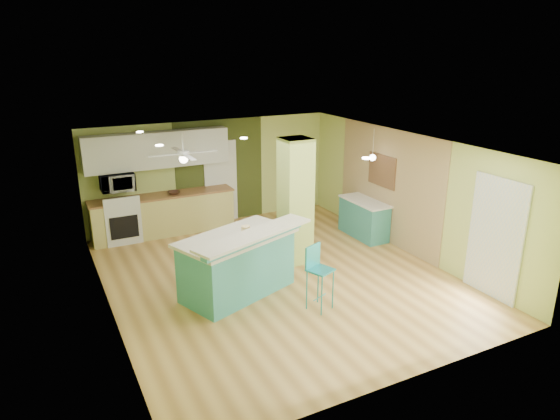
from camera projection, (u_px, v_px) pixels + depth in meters
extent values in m
cube|color=#A07238|center=(277.00, 277.00, 9.41)|extent=(6.00, 7.00, 0.01)
cube|color=white|center=(277.00, 145.00, 8.63)|extent=(6.00, 7.00, 0.01)
cube|color=#BCCD6D|center=(212.00, 172.00, 11.99)|extent=(6.00, 0.01, 2.50)
cube|color=#BCCD6D|center=(406.00, 296.00, 6.05)|extent=(6.00, 0.01, 2.50)
cube|color=#BCCD6D|center=(104.00, 242.00, 7.73)|extent=(0.01, 7.00, 2.50)
cube|color=#BCCD6D|center=(407.00, 193.00, 10.31)|extent=(0.01, 7.00, 2.50)
cube|color=#9A7C58|center=(388.00, 186.00, 10.81)|extent=(0.02, 3.40, 2.50)
cube|color=#3C461C|center=(220.00, 171.00, 12.06)|extent=(2.20, 0.02, 2.50)
cube|color=white|center=(221.00, 182.00, 12.12)|extent=(0.82, 0.05, 2.00)
cube|color=silver|center=(495.00, 238.00, 8.41)|extent=(0.04, 1.08, 2.10)
cube|color=#A9C059|center=(295.00, 202.00, 9.72)|extent=(0.55, 0.55, 2.50)
cube|color=#CCC06B|center=(164.00, 215.00, 11.42)|extent=(3.20, 0.60, 0.90)
cube|color=brown|center=(163.00, 196.00, 11.27)|extent=(3.25, 0.63, 0.04)
cube|color=silver|center=(121.00, 221.00, 11.01)|extent=(0.76, 0.64, 0.90)
cube|color=black|center=(124.00, 227.00, 10.74)|extent=(0.59, 0.02, 0.50)
cube|color=silver|center=(121.00, 202.00, 10.59)|extent=(0.76, 0.06, 0.18)
cube|color=silver|center=(158.00, 150.00, 11.05)|extent=(3.20, 0.34, 0.80)
imported|color=silver|center=(117.00, 182.00, 10.73)|extent=(0.70, 0.48, 0.39)
cylinder|color=silver|center=(183.00, 143.00, 9.91)|extent=(0.03, 0.03, 0.40)
cylinder|color=silver|center=(183.00, 153.00, 9.98)|extent=(0.24, 0.24, 0.10)
sphere|color=white|center=(184.00, 159.00, 10.01)|extent=(0.18, 0.18, 0.18)
cylinder|color=white|center=(373.00, 143.00, 10.50)|extent=(0.01, 0.01, 0.62)
sphere|color=white|center=(373.00, 158.00, 10.60)|extent=(0.14, 0.14, 0.14)
cube|color=brown|center=(382.00, 171.00, 10.88)|extent=(0.03, 0.90, 0.70)
cube|color=teal|center=(237.00, 266.00, 8.65)|extent=(2.13, 1.57, 1.01)
cube|color=beige|center=(236.00, 237.00, 8.48)|extent=(2.27, 1.71, 0.06)
cube|color=teal|center=(255.00, 238.00, 8.16)|extent=(2.08, 0.91, 0.15)
cube|color=beige|center=(255.00, 234.00, 8.14)|extent=(2.33, 1.26, 0.05)
cylinder|color=teal|center=(322.00, 296.00, 7.95)|extent=(0.02, 0.02, 0.69)
cylinder|color=teal|center=(333.00, 290.00, 8.16)|extent=(0.02, 0.02, 0.69)
cylinder|color=teal|center=(307.00, 290.00, 8.14)|extent=(0.02, 0.02, 0.69)
cylinder|color=teal|center=(318.00, 284.00, 8.36)|extent=(0.02, 0.02, 0.69)
cube|color=teal|center=(320.00, 270.00, 8.04)|extent=(0.47, 0.47, 0.03)
cube|color=teal|center=(313.00, 256.00, 8.08)|extent=(0.35, 0.16, 0.38)
cube|color=teal|center=(364.00, 219.00, 11.30)|extent=(0.52, 1.26, 0.81)
cube|color=white|center=(365.00, 201.00, 11.16)|extent=(0.56, 1.31, 0.04)
imported|color=#3D2419|center=(174.00, 193.00, 11.30)|extent=(0.33, 0.33, 0.07)
cylinder|color=yellow|center=(246.00, 231.00, 8.48)|extent=(0.15, 0.15, 0.16)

